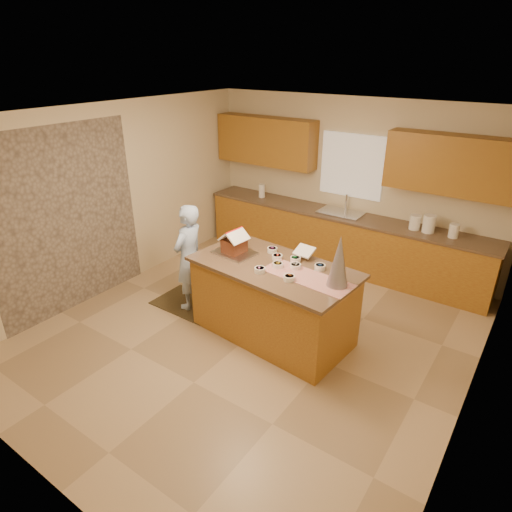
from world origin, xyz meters
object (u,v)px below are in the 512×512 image
at_px(tinsel_tree, 339,261).
at_px(gingerbread_house, 234,244).
at_px(island_base, 273,302).
at_px(boy, 189,257).

relative_size(tinsel_tree, gingerbread_house, 1.82).
relative_size(island_base, gingerbread_house, 5.95).
relative_size(island_base, tinsel_tree, 3.27).
height_order(tinsel_tree, gingerbread_house, tinsel_tree).
bearing_deg(tinsel_tree, boy, -178.47).
bearing_deg(tinsel_tree, gingerbread_house, 179.40).
bearing_deg(gingerbread_house, tinsel_tree, -0.60).
height_order(boy, gingerbread_house, boy).
height_order(island_base, gingerbread_house, gingerbread_house).
distance_m(island_base, tinsel_tree, 1.16).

